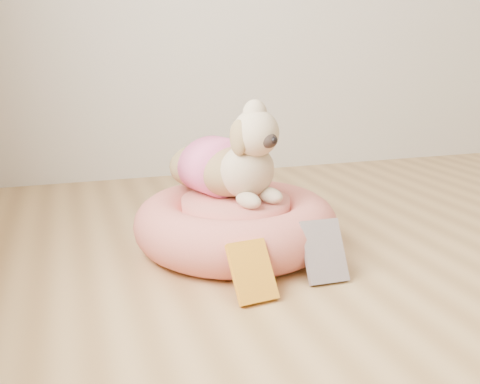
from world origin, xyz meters
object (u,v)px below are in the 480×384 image
object	(u,v)px
book_white	(324,251)
book_yellow	(252,272)
pet_bed	(236,224)
dog	(229,147)

from	to	relation	value
book_white	book_yellow	bearing A→B (deg)	-166.86
pet_bed	book_yellow	xyz separation A→B (m)	(-0.08, -0.41, -0.01)
pet_bed	book_yellow	distance (m)	0.42
dog	book_white	bearing A→B (deg)	-84.36
dog	book_white	xyz separation A→B (m)	(0.19, -0.39, -0.28)
pet_bed	dog	distance (m)	0.28
pet_bed	dog	bearing A→B (deg)	111.52
pet_bed	book_white	size ratio (longest dim) A/B	3.65
book_yellow	book_white	size ratio (longest dim) A/B	0.91
dog	book_yellow	world-z (taller)	dog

